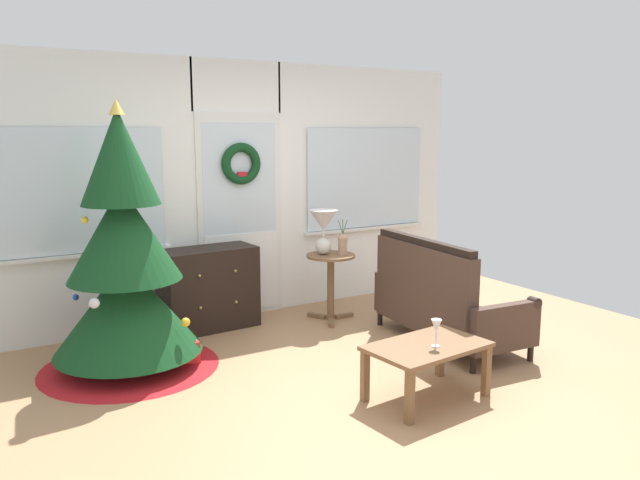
{
  "coord_description": "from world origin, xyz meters",
  "views": [
    {
      "loc": [
        -2.46,
        -3.7,
        1.86
      ],
      "look_at": [
        0.05,
        0.55,
        1.0
      ],
      "focal_mm": 34.93,
      "sensor_mm": 36.0,
      "label": 1
    }
  ],
  "objects_px": {
    "wine_glass": "(436,327)",
    "gift_box": "(185,353)",
    "table_lamp": "(323,226)",
    "flower_vase": "(343,243)",
    "coffee_table": "(427,352)",
    "dresser_cabinet": "(208,288)",
    "settee_sofa": "(440,302)",
    "side_table": "(331,274)",
    "christmas_tree": "(125,272)"
  },
  "relations": [
    {
      "from": "coffee_table",
      "to": "wine_glass",
      "type": "distance_m",
      "value": 0.21
    },
    {
      "from": "flower_vase",
      "to": "coffee_table",
      "type": "bearing_deg",
      "value": -104.6
    },
    {
      "from": "coffee_table",
      "to": "gift_box",
      "type": "height_order",
      "value": "coffee_table"
    },
    {
      "from": "coffee_table",
      "to": "flower_vase",
      "type": "bearing_deg",
      "value": 75.4
    },
    {
      "from": "table_lamp",
      "to": "wine_glass",
      "type": "bearing_deg",
      "value": -98.57
    },
    {
      "from": "christmas_tree",
      "to": "flower_vase",
      "type": "bearing_deg",
      "value": 5.23
    },
    {
      "from": "gift_box",
      "to": "table_lamp",
      "type": "bearing_deg",
      "value": 16.45
    },
    {
      "from": "christmas_tree",
      "to": "settee_sofa",
      "type": "bearing_deg",
      "value": -18.02
    },
    {
      "from": "christmas_tree",
      "to": "settee_sofa",
      "type": "height_order",
      "value": "christmas_tree"
    },
    {
      "from": "side_table",
      "to": "coffee_table",
      "type": "xyz_separation_m",
      "value": [
        -0.38,
        -1.92,
        -0.14
      ]
    },
    {
      "from": "flower_vase",
      "to": "wine_glass",
      "type": "relative_size",
      "value": 1.79
    },
    {
      "from": "dresser_cabinet",
      "to": "side_table",
      "type": "distance_m",
      "value": 1.2
    },
    {
      "from": "wine_glass",
      "to": "table_lamp",
      "type": "bearing_deg",
      "value": 81.43
    },
    {
      "from": "settee_sofa",
      "to": "table_lamp",
      "type": "height_order",
      "value": "table_lamp"
    },
    {
      "from": "settee_sofa",
      "to": "table_lamp",
      "type": "bearing_deg",
      "value": 115.68
    },
    {
      "from": "flower_vase",
      "to": "settee_sofa",
      "type": "bearing_deg",
      "value": -69.67
    },
    {
      "from": "christmas_tree",
      "to": "wine_glass",
      "type": "distance_m",
      "value": 2.42
    },
    {
      "from": "coffee_table",
      "to": "gift_box",
      "type": "relative_size",
      "value": 4.5
    },
    {
      "from": "dresser_cabinet",
      "to": "coffee_table",
      "type": "distance_m",
      "value": 2.42
    },
    {
      "from": "dresser_cabinet",
      "to": "settee_sofa",
      "type": "bearing_deg",
      "value": -42.13
    },
    {
      "from": "table_lamp",
      "to": "coffee_table",
      "type": "xyz_separation_m",
      "value": [
        -0.32,
        -1.96,
        -0.61
      ]
    },
    {
      "from": "flower_vase",
      "to": "gift_box",
      "type": "xyz_separation_m",
      "value": [
        -1.74,
        -0.37,
        -0.69
      ]
    },
    {
      "from": "wine_glass",
      "to": "gift_box",
      "type": "xyz_separation_m",
      "value": [
        -1.28,
        1.56,
        -0.44
      ]
    },
    {
      "from": "coffee_table",
      "to": "wine_glass",
      "type": "height_order",
      "value": "wine_glass"
    },
    {
      "from": "settee_sofa",
      "to": "coffee_table",
      "type": "xyz_separation_m",
      "value": [
        -0.86,
        -0.84,
        -0.04
      ]
    },
    {
      "from": "dresser_cabinet",
      "to": "side_table",
      "type": "relative_size",
      "value": 1.38
    },
    {
      "from": "wine_glass",
      "to": "side_table",
      "type": "bearing_deg",
      "value": 79.58
    },
    {
      "from": "dresser_cabinet",
      "to": "side_table",
      "type": "height_order",
      "value": "dresser_cabinet"
    },
    {
      "from": "settee_sofa",
      "to": "table_lamp",
      "type": "distance_m",
      "value": 1.37
    },
    {
      "from": "christmas_tree",
      "to": "settee_sofa",
      "type": "distance_m",
      "value": 2.68
    },
    {
      "from": "table_lamp",
      "to": "gift_box",
      "type": "xyz_separation_m",
      "value": [
        -1.58,
        -0.47,
        -0.85
      ]
    },
    {
      "from": "settee_sofa",
      "to": "gift_box",
      "type": "bearing_deg",
      "value": 162.98
    },
    {
      "from": "settee_sofa",
      "to": "flower_vase",
      "type": "relative_size",
      "value": 4.4
    },
    {
      "from": "wine_glass",
      "to": "gift_box",
      "type": "bearing_deg",
      "value": 129.37
    },
    {
      "from": "side_table",
      "to": "gift_box",
      "type": "relative_size",
      "value": 3.38
    },
    {
      "from": "table_lamp",
      "to": "settee_sofa",
      "type": "bearing_deg",
      "value": -64.32
    },
    {
      "from": "wine_glass",
      "to": "flower_vase",
      "type": "bearing_deg",
      "value": 76.41
    },
    {
      "from": "settee_sofa",
      "to": "gift_box",
      "type": "height_order",
      "value": "settee_sofa"
    },
    {
      "from": "dresser_cabinet",
      "to": "table_lamp",
      "type": "bearing_deg",
      "value": -17.62
    },
    {
      "from": "settee_sofa",
      "to": "wine_glass",
      "type": "distance_m",
      "value": 1.25
    },
    {
      "from": "gift_box",
      "to": "wine_glass",
      "type": "bearing_deg",
      "value": -50.63
    },
    {
      "from": "christmas_tree",
      "to": "settee_sofa",
      "type": "xyz_separation_m",
      "value": [
        2.52,
        -0.82,
        -0.4
      ]
    },
    {
      "from": "christmas_tree",
      "to": "wine_glass",
      "type": "relative_size",
      "value": 10.8
    },
    {
      "from": "flower_vase",
      "to": "wine_glass",
      "type": "bearing_deg",
      "value": -103.59
    },
    {
      "from": "settee_sofa",
      "to": "christmas_tree",
      "type": "bearing_deg",
      "value": 161.98
    },
    {
      "from": "christmas_tree",
      "to": "dresser_cabinet",
      "type": "height_order",
      "value": "christmas_tree"
    },
    {
      "from": "side_table",
      "to": "coffee_table",
      "type": "distance_m",
      "value": 1.96
    },
    {
      "from": "side_table",
      "to": "christmas_tree",
      "type": "bearing_deg",
      "value": -172.85
    },
    {
      "from": "coffee_table",
      "to": "side_table",
      "type": "bearing_deg",
      "value": 78.69
    },
    {
      "from": "side_table",
      "to": "wine_glass",
      "type": "height_order",
      "value": "side_table"
    }
  ]
}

